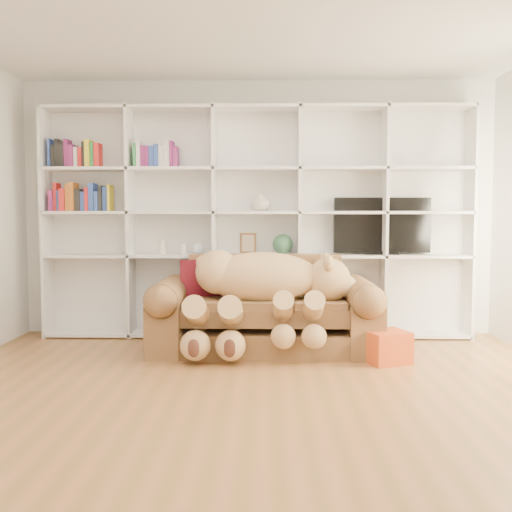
{
  "coord_description": "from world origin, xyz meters",
  "views": [
    {
      "loc": [
        0.11,
        -3.63,
        1.26
      ],
      "look_at": [
        0.01,
        1.63,
        0.89
      ],
      "focal_mm": 40.0,
      "sensor_mm": 36.0,
      "label": 1
    }
  ],
  "objects_px": {
    "teddy_bear": "(263,288)",
    "gift_box": "(386,347)",
    "sofa": "(265,315)",
    "tv": "(382,226)"
  },
  "relations": [
    {
      "from": "teddy_bear",
      "to": "gift_box",
      "type": "bearing_deg",
      "value": -10.31
    },
    {
      "from": "teddy_bear",
      "to": "tv",
      "type": "distance_m",
      "value": 1.59
    },
    {
      "from": "sofa",
      "to": "tv",
      "type": "relative_size",
      "value": 2.1
    },
    {
      "from": "sofa",
      "to": "gift_box",
      "type": "relative_size",
      "value": 6.13
    },
    {
      "from": "sofa",
      "to": "tv",
      "type": "xyz_separation_m",
      "value": [
        1.22,
        0.66,
        0.82
      ]
    },
    {
      "from": "teddy_bear",
      "to": "gift_box",
      "type": "height_order",
      "value": "teddy_bear"
    },
    {
      "from": "sofa",
      "to": "tv",
      "type": "bearing_deg",
      "value": 28.47
    },
    {
      "from": "gift_box",
      "to": "teddy_bear",
      "type": "bearing_deg",
      "value": 165.75
    },
    {
      "from": "sofa",
      "to": "tv",
      "type": "height_order",
      "value": "tv"
    },
    {
      "from": "teddy_bear",
      "to": "tv",
      "type": "xyz_separation_m",
      "value": [
        1.24,
        0.84,
        0.54
      ]
    }
  ]
}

